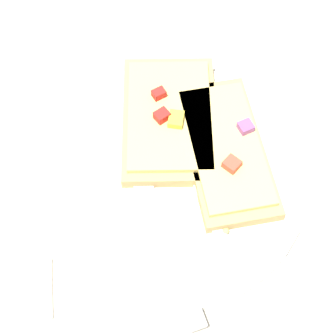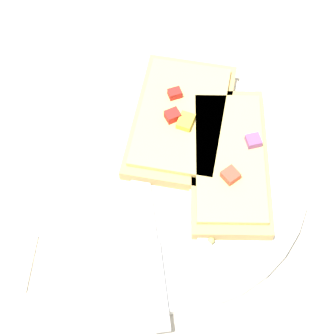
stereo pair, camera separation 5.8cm
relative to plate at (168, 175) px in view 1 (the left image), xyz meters
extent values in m
plane|color=#BCB29E|center=(0.00, 0.00, -0.01)|extent=(4.00, 4.00, 0.00)
cylinder|color=white|center=(0.00, 0.00, 0.00)|extent=(0.30, 0.30, 0.01)
cube|color=silver|center=(-0.04, 0.07, 0.01)|extent=(0.04, 0.13, 0.01)
cube|color=silver|center=(-0.02, -0.02, 0.01)|extent=(0.04, 0.05, 0.01)
cube|color=silver|center=(-0.03, -0.06, 0.01)|extent=(0.01, 0.03, 0.00)
cube|color=silver|center=(-0.02, -0.06, 0.01)|extent=(0.01, 0.03, 0.00)
cube|color=silver|center=(-0.01, -0.05, 0.01)|extent=(0.01, 0.03, 0.00)
cube|color=silver|center=(0.00, -0.05, 0.01)|extent=(0.01, 0.03, 0.00)
cube|color=silver|center=(0.00, 0.12, 0.01)|extent=(0.03, 0.09, 0.01)
cube|color=silver|center=(0.03, 0.01, 0.01)|extent=(0.05, 0.14, 0.00)
cube|color=tan|center=(-0.01, -0.06, 0.01)|extent=(0.12, 0.17, 0.01)
cube|color=#E0C16B|center=(-0.01, -0.06, 0.02)|extent=(0.10, 0.15, 0.01)
cube|color=yellow|center=(-0.01, -0.05, 0.03)|extent=(0.02, 0.02, 0.01)
cube|color=red|center=(0.00, -0.09, 0.03)|extent=(0.02, 0.02, 0.01)
cube|color=red|center=(0.00, -0.06, 0.03)|extent=(0.02, 0.02, 0.01)
cube|color=tan|center=(-0.06, -0.02, 0.01)|extent=(0.09, 0.18, 0.01)
cube|color=#E0C16B|center=(-0.06, -0.02, 0.02)|extent=(0.08, 0.16, 0.01)
cube|color=#934C8E|center=(-0.09, -0.03, 0.03)|extent=(0.02, 0.02, 0.01)
cube|color=#D14733|center=(-0.06, 0.01, 0.03)|extent=(0.02, 0.02, 0.01)
sphere|color=tan|center=(0.00, 0.00, 0.01)|extent=(0.01, 0.01, 0.01)
sphere|color=tan|center=(0.03, 0.00, 0.01)|extent=(0.01, 0.01, 0.01)
sphere|color=tan|center=(0.01, -0.03, 0.01)|extent=(0.01, 0.01, 0.01)
sphere|color=tan|center=(-0.05, 0.07, 0.01)|extent=(0.01, 0.01, 0.01)
camera|label=1|loc=(0.03, 0.29, 0.52)|focal=60.00mm
camera|label=2|loc=(-0.02, 0.29, 0.52)|focal=60.00mm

